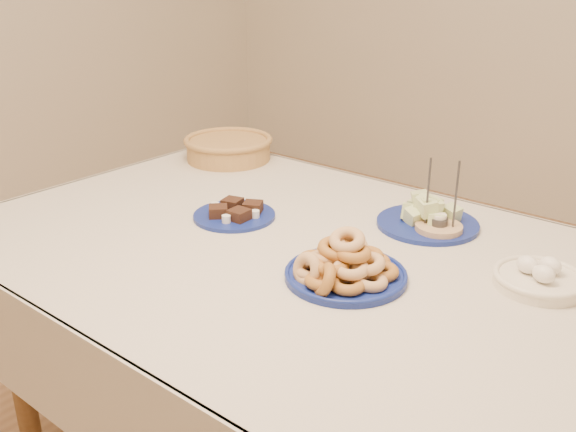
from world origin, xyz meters
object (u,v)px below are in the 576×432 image
object	(u,v)px
donut_platter	(344,266)
brownie_plate	(235,213)
wicker_basket	(228,148)
egg_bowl	(539,278)
melon_plate	(427,217)
candle_holder	(439,228)
dining_table	(301,288)

from	to	relation	value
donut_platter	brownie_plate	bearing A→B (deg)	166.19
wicker_basket	egg_bowl	bearing A→B (deg)	-11.76
melon_plate	candle_holder	distance (m)	0.06
candle_holder	brownie_plate	bearing A→B (deg)	-152.76
brownie_plate	wicker_basket	size ratio (longest dim) A/B	0.90
candle_holder	egg_bowl	world-z (taller)	candle_holder
donut_platter	egg_bowl	distance (m)	0.41
wicker_basket	candle_holder	bearing A→B (deg)	-8.32
dining_table	melon_plate	size ratio (longest dim) A/B	5.41
melon_plate	candle_holder	size ratio (longest dim) A/B	1.61
brownie_plate	candle_holder	world-z (taller)	candle_holder
brownie_plate	wicker_basket	xyz separation A→B (m)	(-0.38, 0.37, 0.03)
wicker_basket	candle_holder	xyz separation A→B (m)	(0.85, -0.12, -0.02)
dining_table	brownie_plate	distance (m)	0.29
egg_bowl	brownie_plate	bearing A→B (deg)	-170.37
candle_holder	egg_bowl	distance (m)	0.31
egg_bowl	dining_table	bearing A→B (deg)	-161.24
donut_platter	melon_plate	world-z (taller)	donut_platter
brownie_plate	candle_holder	xyz separation A→B (m)	(0.47, 0.24, 0.01)
dining_table	egg_bowl	distance (m)	0.54
dining_table	egg_bowl	world-z (taller)	egg_bowl
donut_platter	wicker_basket	world-z (taller)	donut_platter
melon_plate	egg_bowl	world-z (taller)	melon_plate
brownie_plate	candle_holder	distance (m)	0.53
wicker_basket	egg_bowl	world-z (taller)	wicker_basket
candle_holder	dining_table	bearing A→B (deg)	-126.74
brownie_plate	wicker_basket	bearing A→B (deg)	136.14
egg_bowl	candle_holder	bearing A→B (deg)	158.67
dining_table	donut_platter	world-z (taller)	donut_platter
brownie_plate	egg_bowl	distance (m)	0.77
egg_bowl	melon_plate	bearing A→B (deg)	157.00
candle_holder	melon_plate	bearing A→B (deg)	148.11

